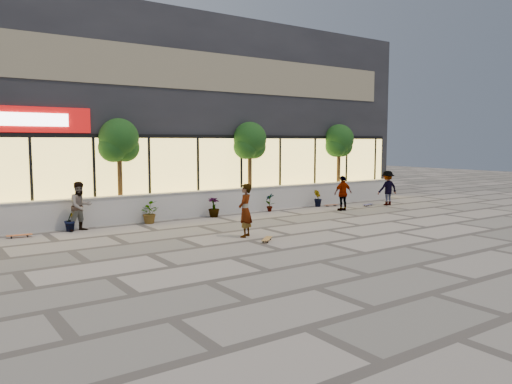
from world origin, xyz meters
TOP-DOWN VIEW (x-y plane):
  - ground at (0.00, 0.00)m, footprint 80.00×80.00m
  - planter_wall at (0.00, 7.00)m, footprint 22.00×0.42m
  - retail_building at (-0.00, 12.49)m, footprint 24.00×9.17m
  - shrub_b at (-5.70, 6.45)m, footprint 0.57×0.57m
  - shrub_c at (-2.90, 6.45)m, footprint 0.68×0.77m
  - shrub_d at (-0.10, 6.45)m, footprint 0.64×0.64m
  - shrub_e at (2.70, 6.45)m, footprint 0.46×0.35m
  - shrub_f at (5.50, 6.45)m, footprint 0.55×0.57m
  - tree_midwest at (-3.50, 7.70)m, footprint 1.60×1.50m
  - tree_mideast at (2.50, 7.70)m, footprint 1.60×1.50m
  - tree_east at (8.00, 7.70)m, footprint 1.60×1.50m
  - skater_center at (-1.39, 2.20)m, footprint 0.74×0.70m
  - skater_left at (-5.39, 6.30)m, footprint 0.96×0.83m
  - skater_right_near at (5.51, 4.83)m, footprint 0.95×0.48m
  - skater_right_far at (8.66, 5.03)m, footprint 1.15×0.79m
  - skateboard_center at (-1.24, 1.23)m, footprint 0.70×0.67m
  - skateboard_left at (-7.35, 6.20)m, footprint 0.77×0.28m
  - skateboard_right_near at (6.10, 6.20)m, footprint 0.73×0.28m
  - skateboard_right_far at (7.63, 5.32)m, footprint 0.72×0.34m

SIDE VIEW (x-z plane):
  - ground at x=0.00m, z-range 0.00..0.00m
  - skateboard_right_far at x=7.63m, z-range 0.03..0.11m
  - skateboard_right_near at x=6.10m, z-range 0.03..0.11m
  - skateboard_left at x=-7.35m, z-range 0.03..0.12m
  - skateboard_center at x=-1.24m, z-range 0.03..0.12m
  - shrub_b at x=-5.70m, z-range 0.00..0.81m
  - shrub_c at x=-2.90m, z-range 0.00..0.81m
  - shrub_d at x=-0.10m, z-range 0.00..0.81m
  - shrub_e at x=2.70m, z-range 0.00..0.81m
  - shrub_f at x=5.50m, z-range 0.00..0.81m
  - planter_wall at x=0.00m, z-range 0.00..1.04m
  - skater_right_near at x=5.51m, z-range 0.00..1.55m
  - skater_right_far at x=8.66m, z-range 0.00..1.65m
  - skater_left at x=-5.39m, z-range 0.00..1.69m
  - skater_center at x=-1.39m, z-range 0.00..1.71m
  - tree_midwest at x=-3.50m, z-range 1.03..4.94m
  - tree_mideast at x=2.50m, z-range 1.03..4.94m
  - tree_east at x=8.00m, z-range 1.03..4.94m
  - retail_building at x=0.00m, z-range 0.00..8.50m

